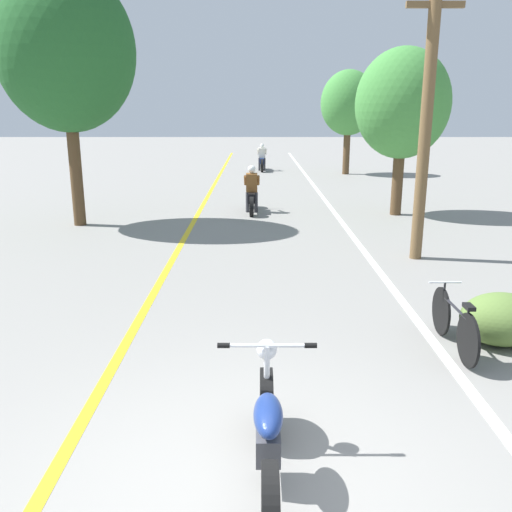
# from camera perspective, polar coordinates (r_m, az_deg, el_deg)

# --- Properties ---
(ground_plane) EXTENTS (120.00, 120.00, 0.00)m
(ground_plane) POSITION_cam_1_polar(r_m,az_deg,el_deg) (4.87, -0.62, -23.35)
(ground_plane) COLOR gray
(lane_stripe_center) EXTENTS (0.14, 48.00, 0.01)m
(lane_stripe_center) POSITION_cam_1_polar(r_m,az_deg,el_deg) (16.27, -6.15, 4.32)
(lane_stripe_center) COLOR yellow
(lane_stripe_center) RESTS_ON ground
(lane_stripe_edge) EXTENTS (0.14, 48.00, 0.01)m
(lane_stripe_edge) POSITION_cam_1_polar(r_m,az_deg,el_deg) (16.35, 8.51, 4.29)
(lane_stripe_edge) COLOR white
(lane_stripe_edge) RESTS_ON ground
(utility_pole) EXTENTS (1.10, 0.24, 5.55)m
(utility_pole) POSITION_cam_1_polar(r_m,az_deg,el_deg) (11.56, 17.53, 13.60)
(utility_pole) COLOR brown
(utility_pole) RESTS_ON ground
(roadside_tree_right_near) EXTENTS (2.70, 2.43, 4.76)m
(roadside_tree_right_near) POSITION_cam_1_polar(r_m,az_deg,el_deg) (16.52, 15.23, 15.15)
(roadside_tree_right_near) COLOR #513A23
(roadside_tree_right_near) RESTS_ON ground
(roadside_tree_right_far) EXTENTS (2.63, 2.36, 4.87)m
(roadside_tree_right_far) POSITION_cam_1_polar(r_m,az_deg,el_deg) (26.92, 9.76, 15.55)
(roadside_tree_right_far) COLOR #513A23
(roadside_tree_right_far) RESTS_ON ground
(roadside_tree_left) EXTENTS (3.51, 3.16, 6.49)m
(roadside_tree_left) POSITION_cam_1_polar(r_m,az_deg,el_deg) (15.32, -19.37, 19.65)
(roadside_tree_left) COLOR #513A23
(roadside_tree_left) RESTS_ON ground
(roadside_bush) EXTENTS (1.10, 0.88, 0.70)m
(roadside_bush) POSITION_cam_1_polar(r_m,az_deg,el_deg) (7.93, 24.53, -6.08)
(roadside_bush) COLOR #5B7A38
(roadside_bush) RESTS_ON ground
(motorcycle_foreground) EXTENTS (0.88, 2.10, 1.04)m
(motorcycle_foreground) POSITION_cam_1_polar(r_m,az_deg,el_deg) (4.71, 1.31, -18.37)
(motorcycle_foreground) COLOR black
(motorcycle_foreground) RESTS_ON ground
(motorcycle_rider_lead) EXTENTS (0.50, 2.02, 1.42)m
(motorcycle_rider_lead) POSITION_cam_1_polar(r_m,az_deg,el_deg) (16.61, -0.40, 6.50)
(motorcycle_rider_lead) COLOR black
(motorcycle_rider_lead) RESTS_ON ground
(motorcycle_rider_far) EXTENTS (0.50, 2.11, 1.37)m
(motorcycle_rider_far) POSITION_cam_1_polar(r_m,az_deg,el_deg) (28.25, 0.67, 10.02)
(motorcycle_rider_far) COLOR black
(motorcycle_rider_far) RESTS_ON ground
(bicycle_parked) EXTENTS (0.44, 1.66, 0.78)m
(bicycle_parked) POSITION_cam_1_polar(r_m,az_deg,el_deg) (7.52, 20.17, -6.64)
(bicycle_parked) COLOR black
(bicycle_parked) RESTS_ON ground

